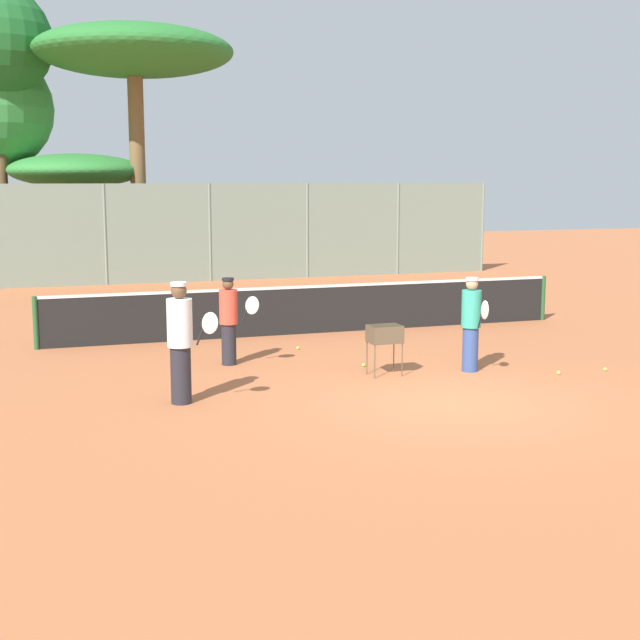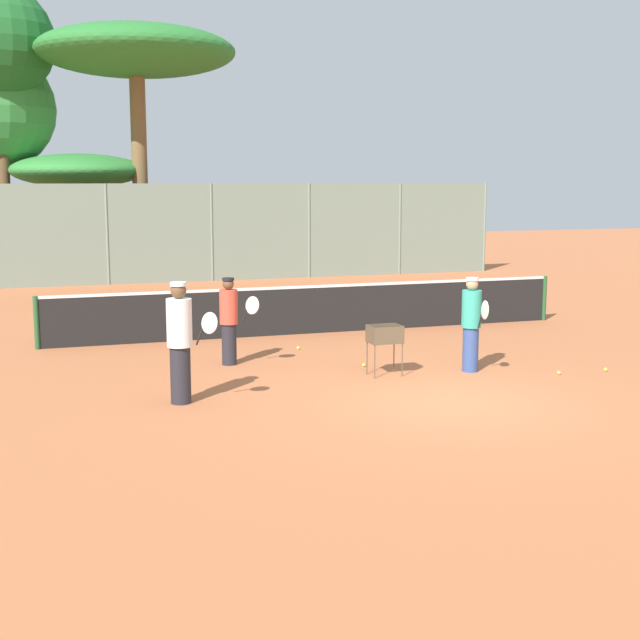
% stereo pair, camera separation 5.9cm
% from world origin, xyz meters
% --- Properties ---
extents(ground_plane, '(80.00, 80.00, 0.00)m').
position_xyz_m(ground_plane, '(0.00, 0.00, 0.00)').
color(ground_plane, '#B7663D').
extents(tennis_net, '(11.78, 0.10, 1.07)m').
position_xyz_m(tennis_net, '(0.00, 6.57, 0.56)').
color(tennis_net, '#26592D').
rests_on(tennis_net, ground_plane).
extents(back_fence, '(20.50, 0.08, 3.23)m').
position_xyz_m(back_fence, '(-0.00, 17.43, 1.62)').
color(back_fence, gray).
rests_on(back_fence, ground_plane).
extents(tree_1, '(6.60, 6.60, 8.40)m').
position_xyz_m(tree_1, '(-2.08, 19.12, 7.47)').
color(tree_1, brown).
rests_on(tree_1, ground_plane).
extents(tree_3, '(4.60, 4.60, 4.24)m').
position_xyz_m(tree_3, '(-4.03, 20.34, 3.59)').
color(tree_3, brown).
rests_on(tree_3, ground_plane).
extents(player_white_outfit, '(0.66, 0.71, 1.60)m').
position_xyz_m(player_white_outfit, '(-2.52, 3.87, 0.83)').
color(player_white_outfit, '#26262D').
rests_on(player_white_outfit, ground_plane).
extents(player_red_cap, '(0.71, 0.76, 1.85)m').
position_xyz_m(player_red_cap, '(-3.86, 1.32, 0.96)').
color(player_red_cap, '#26262D').
rests_on(player_red_cap, ground_plane).
extents(player_yellow_shirt, '(0.35, 0.90, 1.67)m').
position_xyz_m(player_yellow_shirt, '(1.38, 1.94, 0.87)').
color(player_yellow_shirt, '#334C8C').
rests_on(player_yellow_shirt, ground_plane).
extents(ball_cart, '(0.56, 0.41, 0.88)m').
position_xyz_m(ball_cart, '(-0.19, 2.14, 0.65)').
color(ball_cart, brown).
rests_on(ball_cart, ground_plane).
extents(tennis_ball_0, '(0.07, 0.07, 0.07)m').
position_xyz_m(tennis_ball_0, '(2.71, 1.20, 0.03)').
color(tennis_ball_0, '#D1E54C').
rests_on(tennis_ball_0, ground_plane).
extents(tennis_ball_1, '(0.07, 0.07, 0.07)m').
position_xyz_m(tennis_ball_1, '(3.65, 1.17, 0.03)').
color(tennis_ball_1, '#D1E54C').
rests_on(tennis_ball_1, ground_plane).
extents(tennis_ball_4, '(0.07, 0.07, 0.07)m').
position_xyz_m(tennis_ball_4, '(-0.90, 4.87, 0.03)').
color(tennis_ball_4, '#D1E54C').
rests_on(tennis_ball_4, ground_plane).
extents(tennis_ball_5, '(0.07, 0.07, 0.07)m').
position_xyz_m(tennis_ball_5, '(-0.27, 2.90, 0.03)').
color(tennis_ball_5, '#D1E54C').
rests_on(tennis_ball_5, ground_plane).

